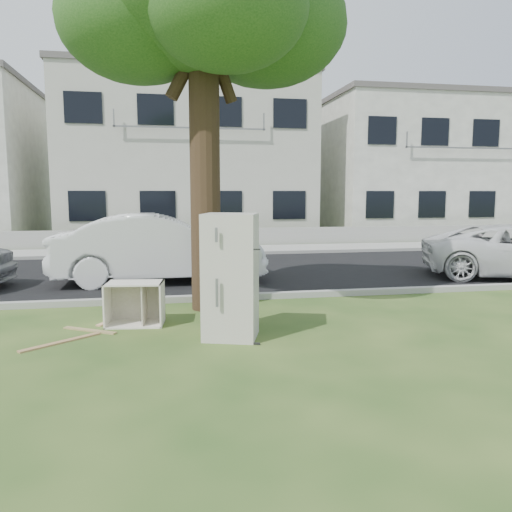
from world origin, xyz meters
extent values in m
plane|color=#264619|center=(0.00, 0.00, 0.00)|extent=(120.00, 120.00, 0.00)
cube|color=black|center=(0.00, 6.00, 0.01)|extent=(120.00, 7.00, 0.01)
cube|color=gray|center=(0.00, 2.45, 0.00)|extent=(120.00, 0.18, 0.12)
cube|color=gray|center=(0.00, 9.55, 0.00)|extent=(120.00, 0.18, 0.12)
cube|color=gray|center=(0.00, 11.00, 0.01)|extent=(120.00, 2.80, 0.01)
cube|color=gray|center=(0.00, 12.60, 0.35)|extent=(120.00, 0.15, 0.70)
cylinder|color=black|center=(-0.40, 1.80, 2.60)|extent=(0.54, 0.54, 5.20)
cube|color=#BABAAA|center=(0.00, 17.50, 3.60)|extent=(11.00, 8.00, 7.20)
cube|color=#595451|center=(0.00, 17.50, 7.32)|extent=(11.22, 8.16, 0.24)
cube|color=white|center=(12.00, 17.50, 3.30)|extent=(10.00, 8.00, 6.60)
cube|color=#595451|center=(12.00, 17.50, 6.72)|extent=(10.20, 8.16, 0.24)
cube|color=silver|center=(-0.20, -0.10, 0.92)|extent=(0.93, 0.90, 1.84)
cube|color=white|center=(-1.64, 0.88, 0.35)|extent=(0.96, 0.66, 0.71)
cube|color=#A1794E|center=(-2.63, 0.05, 0.01)|extent=(1.01, 0.83, 0.02)
cube|color=#9B8351|center=(-2.32, 0.62, 0.01)|extent=(0.86, 0.58, 0.02)
cube|color=tan|center=(-2.02, 1.23, 0.01)|extent=(0.49, 0.77, 0.02)
imported|color=silver|center=(-1.26, 4.79, 0.82)|extent=(4.96, 1.77, 1.63)
camera|label=1|loc=(-1.14, -7.26, 2.14)|focal=35.00mm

